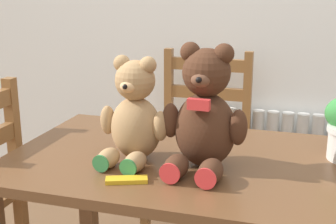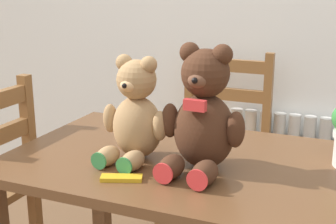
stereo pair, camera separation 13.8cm
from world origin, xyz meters
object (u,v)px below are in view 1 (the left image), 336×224
Objects in this scene: wooden_chair_behind at (200,149)px; chocolate_bar at (127,180)px; teddy_bear_right at (204,116)px; teddy_bear_left at (134,116)px.

wooden_chair_behind is 1.05m from chocolate_bar.
wooden_chair_behind is 2.51× the size of teddy_bear_right.
teddy_bear_left is (-0.01, -0.85, 0.40)m from wooden_chair_behind.
teddy_bear_right is at bearing 103.48° from wooden_chair_behind.
teddy_bear_left is at bearing 89.21° from wooden_chair_behind.
wooden_chair_behind is 0.97m from teddy_bear_right.
teddy_bear_left is at bearing 103.22° from chocolate_bar.
wooden_chair_behind is 8.01× the size of chocolate_bar.
wooden_chair_behind is at bearing 91.57° from chocolate_bar.
wooden_chair_behind reaches higher than chocolate_bar.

